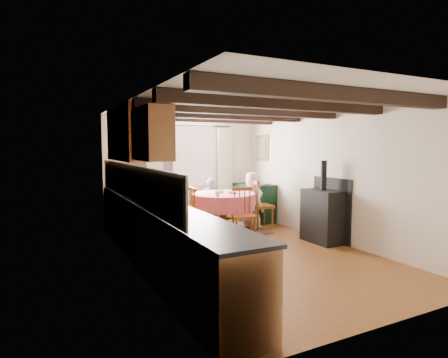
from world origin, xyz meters
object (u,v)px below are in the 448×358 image
dining_table (223,213)px  cast_iron_stove (323,202)px  aga_range (254,202)px  child_far (210,201)px  chair_left (184,213)px  child_right (253,200)px  cup (217,194)px  chair_near (244,214)px  chair_right (261,204)px

dining_table → cast_iron_stove: size_ratio=0.88×
dining_table → aga_range: aga_range is taller
aga_range → child_far: child_far is taller
chair_left → aga_range: 2.13m
aga_range → child_right: child_right is taller
cup → chair_left: bearing=157.0°
chair_near → dining_table: bearing=110.8°
aga_range → chair_right: bearing=-110.3°
chair_right → cast_iron_stove: (0.37, -1.47, 0.22)m
chair_near → chair_left: size_ratio=1.02×
chair_near → aga_range: 1.77m
dining_table → chair_right: (0.86, -0.09, 0.13)m
child_far → chair_right: bearing=153.2°
chair_near → chair_right: bearing=57.7°
child_right → dining_table: bearing=91.4°
cast_iron_stove → cup: bearing=141.6°
chair_left → child_far: 1.28m
child_far → child_right: (0.66, -0.72, 0.08)m
dining_table → child_far: (0.07, 0.76, 0.12)m
cast_iron_stove → cup: (-1.53, 1.21, 0.09)m
chair_near → child_right: size_ratio=0.82×
chair_near → cup: bearing=145.7°
cast_iron_stove → chair_right: bearing=104.3°
chair_right → child_far: chair_right is taller
dining_table → chair_near: (0.04, -0.78, 0.09)m
dining_table → child_far: bearing=85.0°
aga_range → cup: bearing=-145.8°
child_far → cup: 1.20m
child_far → cup: (-0.36, -1.10, 0.32)m
cup → dining_table: bearing=49.5°
dining_table → cast_iron_stove: (1.24, -1.56, 0.35)m
chair_near → child_right: 1.08m
dining_table → chair_near: bearing=-87.0°
aga_range → chair_left: bearing=-160.3°
chair_near → child_far: 1.53m
child_right → cup: size_ratio=11.01×
chair_right → aga_range: bearing=-14.6°
dining_table → cup: size_ratio=12.01×
cast_iron_stove → cup: 1.96m
chair_right → cast_iron_stove: cast_iron_stove is taller
chair_near → aga_range: bearing=70.0°
aga_range → child_far: (-1.06, 0.13, 0.07)m
chair_right → cup: size_ratio=9.56×
cup → chair_near: bearing=-52.1°
chair_left → cast_iron_stove: bearing=60.2°
child_right → aga_range: bearing=-36.2°
dining_table → cup: (-0.29, -0.35, 0.44)m
chair_left → dining_table: bearing=101.1°
dining_table → cast_iron_stove: 2.02m
dining_table → child_far: child_far is taller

